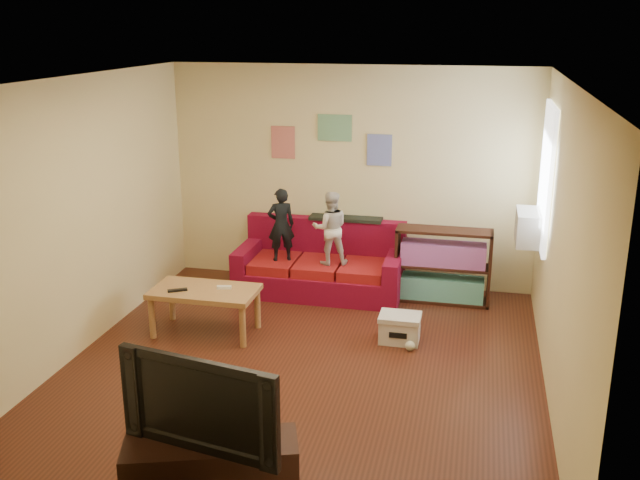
% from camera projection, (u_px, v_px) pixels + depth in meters
% --- Properties ---
extents(room_shell, '(4.52, 5.02, 2.72)m').
position_uv_depth(room_shell, '(300.00, 234.00, 6.42)').
color(room_shell, '#4C2013').
rests_on(room_shell, ground).
extents(sofa, '(1.99, 0.92, 0.88)m').
position_uv_depth(sofa, '(321.00, 268.00, 8.71)').
color(sofa, maroon).
rests_on(sofa, ground).
extents(child_a, '(0.38, 0.33, 0.89)m').
position_uv_depth(child_a, '(281.00, 225.00, 8.49)').
color(child_a, black).
rests_on(child_a, sofa).
extents(child_b, '(0.51, 0.44, 0.88)m').
position_uv_depth(child_b, '(330.00, 228.00, 8.36)').
color(child_b, silver).
rests_on(child_b, sofa).
extents(coffee_table, '(1.10, 0.61, 0.50)m').
position_uv_depth(coffee_table, '(205.00, 295.00, 7.48)').
color(coffee_table, '#B37F49').
rests_on(coffee_table, ground).
extents(remote, '(0.20, 0.14, 0.02)m').
position_uv_depth(remote, '(177.00, 290.00, 7.40)').
color(remote, black).
rests_on(remote, coffee_table).
extents(game_controller, '(0.16, 0.08, 0.03)m').
position_uv_depth(game_controller, '(224.00, 287.00, 7.46)').
color(game_controller, white).
rests_on(game_controller, coffee_table).
extents(bookshelf, '(1.10, 0.33, 0.88)m').
position_uv_depth(bookshelf, '(443.00, 269.00, 8.35)').
color(bookshelf, black).
rests_on(bookshelf, ground).
extents(window, '(0.04, 1.08, 1.48)m').
position_uv_depth(window, '(546.00, 176.00, 7.40)').
color(window, white).
rests_on(window, room_shell).
extents(ac_unit, '(0.28, 0.55, 0.35)m').
position_uv_depth(ac_unit, '(529.00, 227.00, 7.59)').
color(ac_unit, '#B7B2A3').
rests_on(ac_unit, window).
extents(artwork_left, '(0.30, 0.01, 0.40)m').
position_uv_depth(artwork_left, '(283.00, 142.00, 8.80)').
color(artwork_left, '#D87266').
rests_on(artwork_left, room_shell).
extents(artwork_center, '(0.42, 0.01, 0.32)m').
position_uv_depth(artwork_center, '(335.00, 128.00, 8.60)').
color(artwork_center, '#72B27F').
rests_on(artwork_center, room_shell).
extents(artwork_right, '(0.30, 0.01, 0.38)m').
position_uv_depth(artwork_right, '(379.00, 150.00, 8.56)').
color(artwork_right, '#727FCC').
rests_on(artwork_right, room_shell).
extents(file_box, '(0.43, 0.32, 0.29)m').
position_uv_depth(file_box, '(400.00, 328.00, 7.36)').
color(file_box, silver).
rests_on(file_box, ground).
extents(tv_stand, '(1.25, 0.75, 0.44)m').
position_uv_depth(tv_stand, '(212.00, 470.00, 4.90)').
color(tv_stand, '#321914').
rests_on(tv_stand, ground).
extents(television, '(1.18, 0.37, 0.68)m').
position_uv_depth(television, '(208.00, 398.00, 4.74)').
color(television, black).
rests_on(television, tv_stand).
extents(tissue, '(0.12, 0.12, 0.10)m').
position_uv_depth(tissue, '(410.00, 346.00, 7.18)').
color(tissue, beige).
rests_on(tissue, ground).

